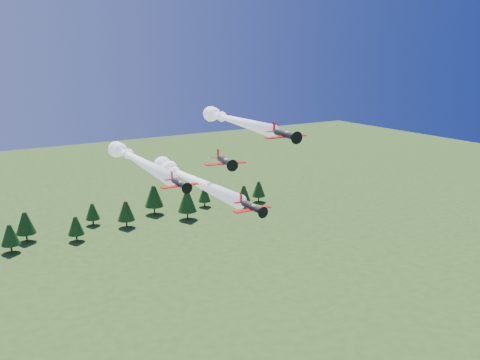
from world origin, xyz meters
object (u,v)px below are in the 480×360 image
plane_left (135,158)px  plane_lead (188,178)px  plane_slot (225,161)px  plane_right (232,119)px

plane_left → plane_lead: bearing=-52.9°
plane_left → plane_slot: bearing=-57.5°
plane_lead → plane_right: size_ratio=1.00×
plane_lead → plane_left: plane_left is taller
plane_slot → plane_lead: bearing=123.6°
plane_lead → plane_left: (-6.92, 10.52, 2.83)m
plane_left → plane_slot: size_ratio=4.89×
plane_lead → plane_slot: (3.56, -8.54, 4.44)m
plane_left → plane_slot: plane_slot is taller
plane_left → plane_right: size_ratio=1.02×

